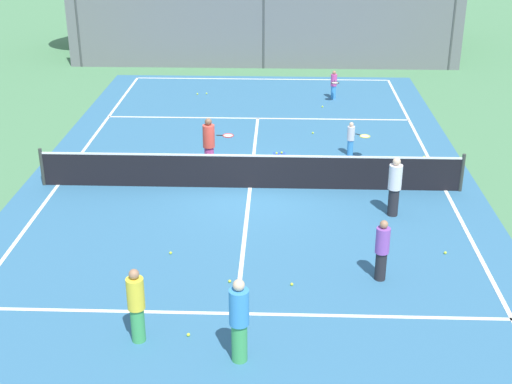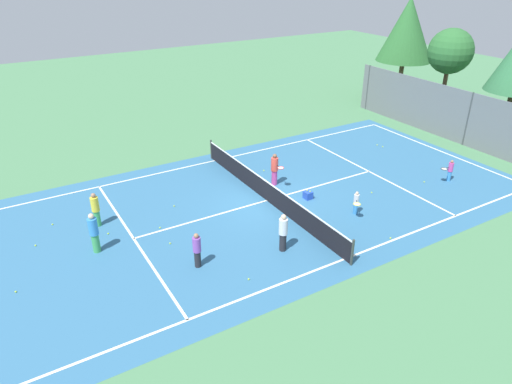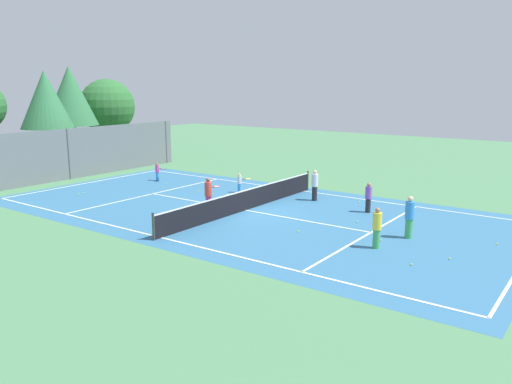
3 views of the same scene
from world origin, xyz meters
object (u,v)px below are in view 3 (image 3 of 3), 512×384
tennis_ball_10 (79,194)px  ball_crate (227,199)px  player_0 (158,171)px  tennis_ball_6 (449,258)px  player_6 (368,197)px  tennis_ball_8 (381,240)px  tennis_ball_7 (298,231)px  tennis_ball_4 (199,191)px  player_2 (409,217)px  tennis_ball_13 (178,217)px  player_4 (209,194)px  tennis_ball_0 (265,186)px  tennis_ball_9 (359,202)px  tennis_ball_2 (84,193)px  tennis_ball_5 (342,228)px  tennis_ball_12 (166,183)px  player_3 (240,182)px  player_1 (315,185)px  tennis_ball_11 (497,244)px  tennis_ball_3 (411,264)px  player_5 (377,228)px  tennis_ball_1 (357,222)px

tennis_ball_10 → ball_crate: bearing=-66.3°
player_0 → tennis_ball_6: player_0 is taller
player_6 → tennis_ball_8: bearing=-149.9°
tennis_ball_7 → tennis_ball_4: bearing=67.4°
player_2 → tennis_ball_13: player_2 is taller
player_2 → player_4: size_ratio=1.02×
player_6 → tennis_ball_0: (2.30, 7.49, -0.70)m
tennis_ball_7 → tennis_ball_9: (6.41, 0.24, 0.00)m
tennis_ball_2 → tennis_ball_5: size_ratio=1.00×
tennis_ball_10 → player_4: bearing=-81.0°
tennis_ball_12 → tennis_ball_6: bearing=-102.4°
player_2 → player_3: bearing=74.6°
tennis_ball_9 → player_1: bearing=114.4°
tennis_ball_7 → tennis_ball_12: same height
tennis_ball_0 → tennis_ball_4: size_ratio=1.00×
tennis_ball_12 → tennis_ball_4: bearing=-98.8°
tennis_ball_7 → tennis_ball_13: bearing=102.4°
tennis_ball_5 → tennis_ball_11: 5.90m
player_1 → tennis_ball_6: player_1 is taller
tennis_ball_5 → tennis_ball_10: size_ratio=1.00×
player_0 → tennis_ball_5: size_ratio=17.16×
tennis_ball_4 → tennis_ball_11: same height
tennis_ball_8 → tennis_ball_13: bearing=103.1°
tennis_ball_3 → tennis_ball_8: bearing=43.4°
player_5 → tennis_ball_12: player_5 is taller
tennis_ball_1 → tennis_ball_11: bearing=-88.9°
player_2 → tennis_ball_6: (-1.62, -2.02, -0.83)m
tennis_ball_2 → tennis_ball_12: (4.63, -1.67, 0.00)m
tennis_ball_3 → tennis_ball_9: size_ratio=1.00×
player_0 → tennis_ball_12: player_0 is taller
player_0 → tennis_ball_6: bearing=-103.0°
tennis_ball_3 → player_3: bearing=63.3°
tennis_ball_1 → tennis_ball_8: 2.77m
player_2 → player_5: 2.01m
tennis_ball_8 → tennis_ball_10: same height
tennis_ball_6 → tennis_ball_10: 19.39m
tennis_ball_13 → tennis_ball_2: bearing=84.9°
tennis_ball_4 → tennis_ball_11: (-0.71, -15.66, 0.00)m
player_1 → player_5: player_1 is taller
player_3 → tennis_ball_2: size_ratio=16.60×
tennis_ball_0 → tennis_ball_12: bearing=118.9°
player_6 → tennis_ball_6: size_ratio=21.56×
player_5 → tennis_ball_8: 1.20m
player_2 → player_3: 10.98m
player_4 → tennis_ball_8: 8.47m
ball_crate → tennis_ball_0: ball_crate is taller
player_1 → tennis_ball_6: size_ratio=24.19×
tennis_ball_1 → tennis_ball_3: same height
tennis_ball_3 → tennis_ball_11: bearing=-24.7°
tennis_ball_7 → tennis_ball_8: same height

